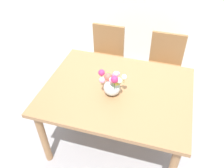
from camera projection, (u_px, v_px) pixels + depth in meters
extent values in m
plane|color=#939399|center=(116.00, 137.00, 2.71)|extent=(12.00, 12.00, 0.00)
cube|color=#9E7047|center=(117.00, 91.00, 2.23)|extent=(1.40, 1.08, 0.04)
cylinder|color=#9E7047|center=(43.00, 138.00, 2.27)|extent=(0.07, 0.07, 0.72)
cylinder|color=#9E7047|center=(79.00, 80.00, 2.94)|extent=(0.07, 0.07, 0.72)
cylinder|color=#9E7047|center=(179.00, 99.00, 2.68)|extent=(0.07, 0.07, 0.72)
cube|color=olive|center=(105.00, 62.00, 3.07)|extent=(0.42, 0.42, 0.04)
cylinder|color=olive|center=(114.00, 86.00, 3.06)|extent=(0.04, 0.04, 0.44)
cylinder|color=olive|center=(88.00, 82.00, 3.14)|extent=(0.04, 0.04, 0.44)
cylinder|color=olive|center=(121.00, 71.00, 3.32)|extent=(0.04, 0.04, 0.44)
cylinder|color=olive|center=(97.00, 66.00, 3.40)|extent=(0.04, 0.04, 0.44)
cube|color=olive|center=(109.00, 40.00, 3.06)|extent=(0.42, 0.04, 0.42)
cube|color=olive|center=(163.00, 72.00, 2.91)|extent=(0.42, 0.42, 0.04)
cylinder|color=olive|center=(173.00, 98.00, 2.90)|extent=(0.04, 0.04, 0.44)
cylinder|color=olive|center=(145.00, 92.00, 2.97)|extent=(0.04, 0.04, 0.44)
cylinder|color=olive|center=(175.00, 80.00, 3.16)|extent=(0.04, 0.04, 0.44)
cylinder|color=olive|center=(149.00, 76.00, 3.23)|extent=(0.04, 0.04, 0.44)
cube|color=olive|center=(167.00, 48.00, 2.90)|extent=(0.42, 0.04, 0.42)
sphere|color=silver|center=(112.00, 87.00, 2.11)|extent=(0.16, 0.16, 0.16)
sphere|color=#EA9EBC|center=(117.00, 73.00, 2.09)|extent=(0.04, 0.04, 0.04)
cylinder|color=#478438|center=(117.00, 76.00, 2.11)|extent=(0.01, 0.01, 0.05)
sphere|color=#B266C6|center=(115.00, 75.00, 2.04)|extent=(0.05, 0.05, 0.05)
cylinder|color=#478438|center=(115.00, 78.00, 2.06)|extent=(0.01, 0.01, 0.08)
sphere|color=white|center=(124.00, 77.00, 2.03)|extent=(0.05, 0.05, 0.05)
cylinder|color=#478438|center=(124.00, 80.00, 2.05)|extent=(0.01, 0.01, 0.07)
sphere|color=#E55B4C|center=(108.00, 77.00, 2.06)|extent=(0.07, 0.07, 0.07)
cylinder|color=#478438|center=(108.00, 79.00, 2.08)|extent=(0.01, 0.01, 0.05)
sphere|color=#D12D66|center=(115.00, 79.00, 1.95)|extent=(0.06, 0.06, 0.06)
cylinder|color=#478438|center=(115.00, 84.00, 1.98)|extent=(0.01, 0.01, 0.11)
sphere|color=#EA9EBC|center=(112.00, 80.00, 1.99)|extent=(0.06, 0.06, 0.06)
cylinder|color=#478438|center=(112.00, 83.00, 2.01)|extent=(0.01, 0.01, 0.08)
sphere|color=#D12D66|center=(102.00, 73.00, 2.06)|extent=(0.06, 0.06, 0.06)
cylinder|color=#478438|center=(102.00, 76.00, 2.09)|extent=(0.01, 0.01, 0.08)
sphere|color=white|center=(119.00, 81.00, 1.98)|extent=(0.05, 0.05, 0.05)
cylinder|color=#478438|center=(119.00, 84.00, 2.00)|extent=(0.01, 0.01, 0.08)
sphere|color=#EFD14C|center=(117.00, 82.00, 2.04)|extent=(0.07, 0.07, 0.07)
cylinder|color=#478438|center=(117.00, 83.00, 2.05)|extent=(0.01, 0.01, 0.03)
sphere|color=#EA9EBC|center=(102.00, 80.00, 2.06)|extent=(0.06, 0.06, 0.06)
cylinder|color=#478438|center=(102.00, 81.00, 2.07)|extent=(0.01, 0.01, 0.03)
sphere|color=#EA9EBC|center=(115.00, 74.00, 2.02)|extent=(0.05, 0.05, 0.05)
cylinder|color=#478438|center=(115.00, 78.00, 2.05)|extent=(0.01, 0.01, 0.10)
ellipsoid|color=#478438|center=(120.00, 79.00, 2.09)|extent=(0.07, 0.06, 0.02)
ellipsoid|color=#478438|center=(115.00, 78.00, 2.10)|extent=(0.04, 0.07, 0.03)
ellipsoid|color=#478438|center=(109.00, 75.00, 2.10)|extent=(0.06, 0.07, 0.03)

